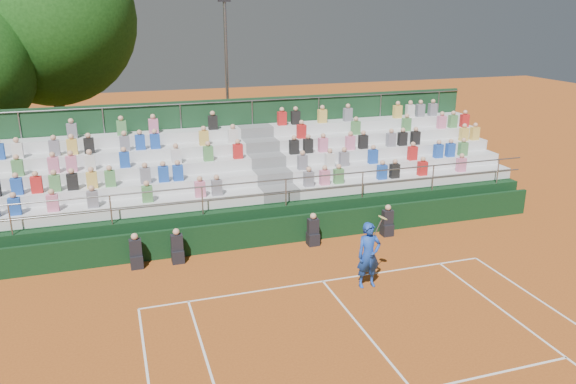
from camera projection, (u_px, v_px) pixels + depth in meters
name	position (u px, v px, depth m)	size (l,w,h in m)	color
ground	(323.00, 281.00, 17.18)	(90.00, 90.00, 0.00)	#A7511B
courtside_wall	(291.00, 229.00, 19.93)	(20.00, 0.15, 1.00)	black
line_officials	(259.00, 239.00, 19.15)	(9.35, 0.40, 1.19)	black
grandstand	(266.00, 188.00, 22.67)	(20.00, 5.20, 4.40)	black
tennis_player	(369.00, 255.00, 16.60)	(0.90, 0.49, 2.22)	#163FAB
tree_east	(48.00, 19.00, 25.59)	(7.89, 7.89, 11.48)	#3C2916
floodlight_mast	(227.00, 71.00, 28.25)	(0.60, 0.25, 8.65)	gray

